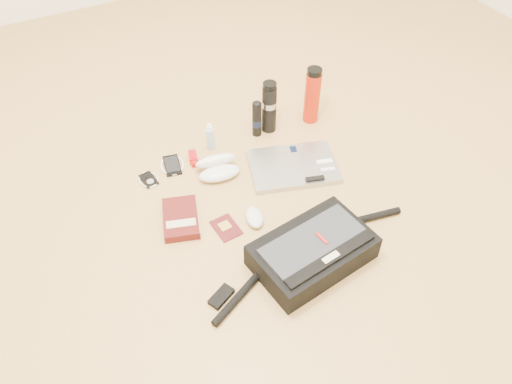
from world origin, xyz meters
TOP-DOWN VIEW (x-y plane):
  - ground at (0.00, 0.00)m, footprint 4.00×4.00m
  - messenger_bag at (0.02, -0.24)m, footprint 0.82×0.30m
  - laptop at (0.21, 0.19)m, footprint 0.41×0.34m
  - book at (-0.31, 0.13)m, footprint 0.18×0.22m
  - passport at (-0.18, 0.03)m, footprint 0.09×0.12m
  - mouse at (-0.07, 0.01)m, footprint 0.09×0.12m
  - sunglasses_case at (-0.08, 0.31)m, footprint 0.19×0.16m
  - ipod at (-0.35, 0.40)m, footprint 0.08×0.09m
  - phone at (-0.23, 0.43)m, footprint 0.11×0.13m
  - inhaler at (-0.14, 0.43)m, footprint 0.05×0.11m
  - spray_bottle at (-0.04, 0.46)m, footprint 0.04×0.04m
  - aerosol_can at (0.18, 0.45)m, footprint 0.05×0.05m
  - thermos_black at (0.24, 0.46)m, footprint 0.08×0.08m
  - thermos_red at (0.44, 0.43)m, footprint 0.08×0.08m

SIDE VIEW (x-z plane):
  - ground at x=0.00m, z-range 0.00..0.00m
  - passport at x=-0.18m, z-range 0.00..0.01m
  - ipod at x=-0.35m, z-range 0.00..0.01m
  - phone at x=-0.23m, z-range 0.00..0.01m
  - laptop at x=0.21m, z-range -0.01..0.03m
  - inhaler at x=-0.14m, z-range 0.00..0.03m
  - mouse at x=-0.07m, z-range 0.00..0.03m
  - book at x=-0.31m, z-range 0.00..0.04m
  - sunglasses_case at x=-0.08m, z-range -0.01..0.08m
  - messenger_bag at x=0.02m, z-range -0.01..0.11m
  - spray_bottle at x=-0.04m, z-range -0.01..0.12m
  - aerosol_can at x=0.18m, z-range 0.00..0.17m
  - thermos_black at x=0.24m, z-range 0.00..0.24m
  - thermos_red at x=0.44m, z-range 0.00..0.26m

